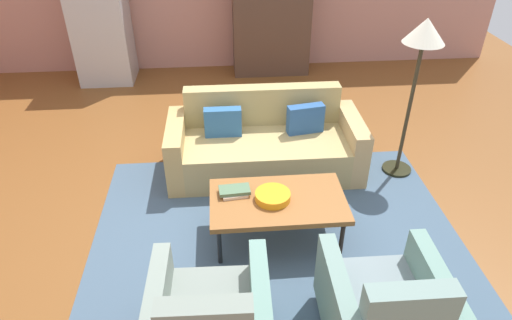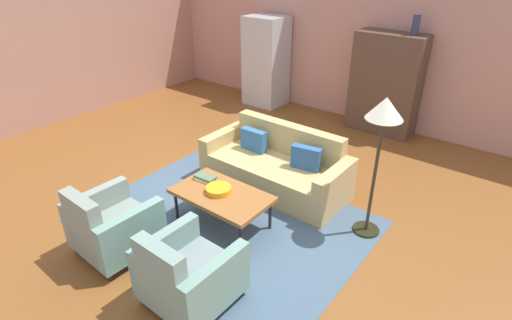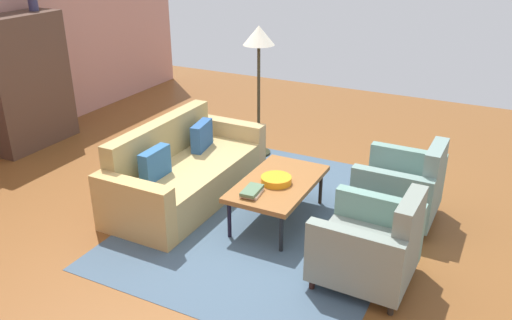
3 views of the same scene
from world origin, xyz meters
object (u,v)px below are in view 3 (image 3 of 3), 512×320
at_px(armchair_left, 373,247).
at_px(book_stack, 252,191).
at_px(cabinet, 25,82).
at_px(floor_lamp, 259,48).
at_px(coffee_table, 278,184).
at_px(couch, 182,173).
at_px(armchair_right, 404,190).
at_px(fruit_bowl, 276,180).

distance_m(armchair_left, book_stack, 1.30).
bearing_deg(cabinet, floor_lamp, -69.85).
height_order(coffee_table, armchair_left, armchair_left).
bearing_deg(cabinet, coffee_table, -95.55).
bearing_deg(couch, coffee_table, 90.36).
bearing_deg(coffee_table, armchair_right, -62.81).
bearing_deg(armchair_left, coffee_table, 64.60).
distance_m(couch, cabinet, 2.88).
bearing_deg(floor_lamp, cabinet, 110.15).
bearing_deg(cabinet, armchair_right, -87.63).
relative_size(fruit_bowl, book_stack, 1.10).
height_order(couch, coffee_table, couch).
distance_m(couch, coffee_table, 1.19).
xyz_separation_m(book_stack, cabinet, (0.76, 3.87, 0.42)).
bearing_deg(floor_lamp, couch, 171.59).
bearing_deg(armchair_left, cabinet, 81.02).
bearing_deg(book_stack, floor_lamp, 24.67).
bearing_deg(cabinet, fruit_bowl, -96.22).
bearing_deg(book_stack, cabinet, 78.84).
height_order(armchair_left, cabinet, cabinet).
xyz_separation_m(armchair_right, fruit_bowl, (-0.65, 1.17, 0.14)).
distance_m(coffee_table, armchair_right, 1.31).
height_order(coffee_table, floor_lamp, floor_lamp).
bearing_deg(fruit_bowl, armchair_right, -61.01).
height_order(fruit_bowl, book_stack, fruit_bowl).
height_order(armchair_right, book_stack, armchair_right).
bearing_deg(floor_lamp, armchair_left, -134.48).
xyz_separation_m(couch, armchair_left, (-0.60, -2.35, 0.06)).
distance_m(coffee_table, floor_lamp, 2.06).
bearing_deg(armchair_right, fruit_bowl, 119.75).
bearing_deg(fruit_bowl, floor_lamp, 32.12).
distance_m(armchair_left, floor_lamp, 3.18).
relative_size(armchair_left, cabinet, 0.49).
relative_size(couch, armchair_right, 2.39).
xyz_separation_m(armchair_left, floor_lamp, (2.09, 2.13, 1.10)).
height_order(couch, floor_lamp, floor_lamp).
distance_m(armchair_left, cabinet, 5.27).
relative_size(coffee_table, book_stack, 4.22).
bearing_deg(couch, book_stack, 71.09).
height_order(armchair_right, cabinet, cabinet).
relative_size(couch, armchair_left, 2.39).
xyz_separation_m(fruit_bowl, floor_lamp, (1.54, 0.97, 0.96)).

